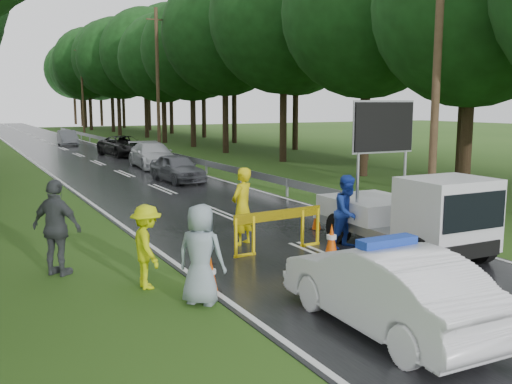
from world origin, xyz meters
TOP-DOWN VIEW (x-y plane):
  - ground at (0.00, 0.00)m, footprint 160.00×160.00m
  - road at (0.00, 30.00)m, footprint 7.00×140.00m
  - guardrail at (3.70, 29.67)m, footprint 0.12×60.06m
  - utility_pole_near at (5.20, 2.00)m, footprint 1.40×0.24m
  - utility_pole_mid at (5.20, 28.00)m, footprint 1.40×0.24m
  - utility_pole_far at (5.20, 54.00)m, footprint 1.40×0.24m
  - police_sedan at (-1.68, -3.97)m, footprint 1.55×4.15m
  - work_truck at (1.91, -0.70)m, footprint 2.11×4.56m
  - barrier at (-0.75, 1.00)m, footprint 2.49×0.23m
  - officer at (-1.23, 2.00)m, footprint 0.86×0.78m
  - civilian at (0.94, 0.50)m, footprint 1.01×0.85m
  - bystander_left at (-4.39, -0.18)m, footprint 0.64×1.08m
  - bystander_mid at (-5.79, 1.50)m, footprint 1.16×1.22m
  - bystander_right at (-3.80, -1.50)m, footprint 1.03×1.05m
  - queue_car_first at (1.38, 13.92)m, footprint 1.78×3.84m
  - queue_car_second at (2.18, 20.04)m, footprint 2.27×4.96m
  - queue_car_third at (2.60, 27.72)m, footprint 2.89×5.19m
  - queue_car_fourth at (0.95, 39.63)m, footprint 1.57×4.00m
  - cone_near_left at (-3.40, -1.00)m, footprint 0.32×0.32m
  - cone_center at (0.10, 0.00)m, footprint 0.38×0.38m
  - cone_far at (1.40, 2.55)m, footprint 0.32×0.32m
  - cone_left_mid at (-2.74, 0.80)m, footprint 0.34×0.34m
  - cone_right at (3.09, 1.50)m, footprint 0.36×0.36m

SIDE VIEW (x-z plane):
  - ground at x=0.00m, z-range 0.00..0.00m
  - road at x=0.00m, z-range 0.00..0.02m
  - cone_far at x=1.40m, z-range -0.01..0.66m
  - cone_near_left at x=-3.40m, z-range -0.01..0.66m
  - cone_left_mid at x=-2.74m, z-range -0.01..0.71m
  - cone_right at x=3.09m, z-range -0.01..0.74m
  - cone_center at x=0.10m, z-range -0.01..0.79m
  - guardrail at x=3.70m, z-range 0.20..0.90m
  - queue_car_first at x=1.38m, z-range 0.00..1.27m
  - queue_car_fourth at x=0.95m, z-range 0.00..1.30m
  - police_sedan at x=-1.68m, z-range -0.06..1.43m
  - queue_car_third at x=2.60m, z-range 0.00..1.37m
  - queue_car_second at x=2.18m, z-range 0.00..1.41m
  - barrier at x=-0.75m, z-range 0.26..1.29m
  - bystander_left at x=-4.39m, z-range 0.00..1.65m
  - bystander_right at x=-3.80m, z-range 0.00..1.82m
  - civilian at x=0.94m, z-range 0.00..1.84m
  - work_truck at x=1.91m, z-range -0.82..2.77m
  - officer at x=-1.23m, z-range 0.00..1.98m
  - bystander_mid at x=-5.79m, z-range 0.00..2.03m
  - utility_pole_near at x=5.20m, z-range 0.06..10.06m
  - utility_pole_mid at x=5.20m, z-range 0.06..10.06m
  - utility_pole_far at x=5.20m, z-range 0.06..10.06m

